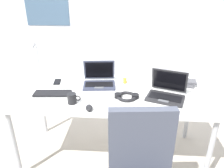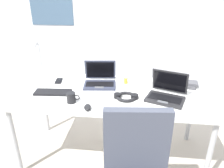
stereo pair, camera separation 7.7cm
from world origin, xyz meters
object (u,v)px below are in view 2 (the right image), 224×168
(desk_lamp, at_px, (39,59))
(laptop_back_left, at_px, (100,80))
(headphones, at_px, (126,97))
(pill_bottle, at_px, (126,80))
(computer_mouse, at_px, (88,107))
(coffee_mug, at_px, (71,98))
(laptop_mid_desk, at_px, (166,94))
(cell_phone, at_px, (59,81))
(book_stack, at_px, (187,84))
(external_keyboard, at_px, (53,92))

(desk_lamp, bearing_deg, laptop_back_left, -10.57)
(headphones, xyz_separation_m, pill_bottle, (-0.02, 0.32, 0.03))
(computer_mouse, height_order, headphones, headphones)
(desk_lamp, xyz_separation_m, coffee_mug, (0.48, -0.51, -0.15))
(laptop_back_left, distance_m, coffee_mug, 0.43)
(laptop_mid_desk, distance_m, coffee_mug, 0.82)
(desk_lamp, relative_size, headphones, 1.87)
(cell_phone, bearing_deg, coffee_mug, -67.44)
(desk_lamp, bearing_deg, laptop_mid_desk, -15.25)
(desk_lamp, bearing_deg, cell_phone, -22.12)
(book_stack, bearing_deg, external_keyboard, -167.09)
(laptop_mid_desk, bearing_deg, headphones, -173.88)
(laptop_back_left, distance_m, book_stack, 0.85)
(computer_mouse, xyz_separation_m, cell_phone, (-0.41, 0.51, -0.01))
(cell_phone, relative_size, pill_bottle, 1.72)
(computer_mouse, relative_size, coffee_mug, 0.85)
(laptop_back_left, bearing_deg, coffee_mug, -114.83)
(headphones, bearing_deg, pill_bottle, 93.42)
(laptop_back_left, distance_m, external_keyboard, 0.47)
(laptop_mid_desk, bearing_deg, book_stack, 49.53)
(laptop_mid_desk, xyz_separation_m, book_stack, (0.23, 0.27, -0.02))
(desk_lamp, bearing_deg, book_stack, -2.91)
(laptop_mid_desk, xyz_separation_m, computer_mouse, (-0.64, -0.26, -0.03))
(book_stack, bearing_deg, cell_phone, -179.34)
(desk_lamp, distance_m, laptop_back_left, 0.69)
(desk_lamp, height_order, laptop_mid_desk, desk_lamp)
(pill_bottle, distance_m, book_stack, 0.60)
(cell_phone, bearing_deg, computer_mouse, -60.16)
(laptop_back_left, height_order, headphones, laptop_back_left)
(computer_mouse, height_order, cell_phone, computer_mouse)
(laptop_back_left, height_order, cell_phone, laptop_back_left)
(cell_phone, xyz_separation_m, headphones, (0.71, -0.30, 0.01))
(external_keyboard, relative_size, headphones, 1.54)
(laptop_back_left, relative_size, cell_phone, 2.44)
(computer_mouse, bearing_deg, headphones, 23.06)
(cell_phone, bearing_deg, pill_bottle, -7.25)
(coffee_mug, bearing_deg, computer_mouse, -31.29)
(pill_bottle, bearing_deg, laptop_mid_desk, -37.35)
(headphones, distance_m, pill_bottle, 0.32)
(computer_mouse, bearing_deg, pill_bottle, 49.25)
(headphones, height_order, pill_bottle, pill_bottle)
(laptop_back_left, distance_m, laptop_mid_desk, 0.66)
(laptop_mid_desk, xyz_separation_m, cell_phone, (-1.06, 0.26, -0.04))
(computer_mouse, relative_size, headphones, 0.45)
(external_keyboard, bearing_deg, coffee_mug, -37.79)
(laptop_mid_desk, distance_m, computer_mouse, 0.69)
(desk_lamp, distance_m, pill_bottle, 0.93)
(laptop_mid_desk, height_order, computer_mouse, laptop_mid_desk)
(desk_lamp, height_order, pill_bottle, desk_lamp)
(cell_phone, bearing_deg, external_keyboard, -90.95)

